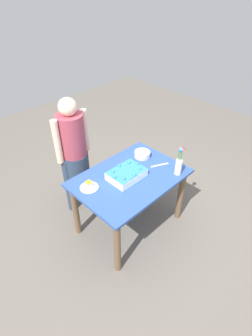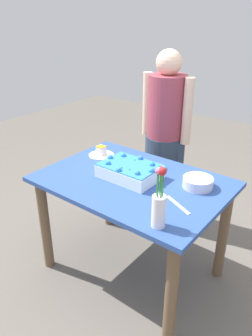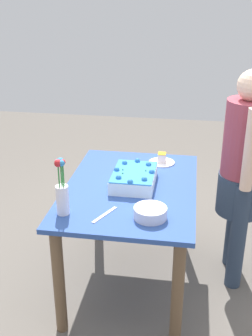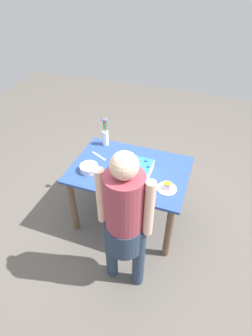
{
  "view_description": "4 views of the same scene",
  "coord_description": "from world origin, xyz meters",
  "px_view_note": "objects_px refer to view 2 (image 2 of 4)",
  "views": [
    {
      "loc": [
        1.57,
        1.52,
        2.52
      ],
      "look_at": [
        0.02,
        -0.04,
        0.86
      ],
      "focal_mm": 28.0,
      "sensor_mm": 36.0,
      "label": 1
    },
    {
      "loc": [
        -1.12,
        1.51,
        1.74
      ],
      "look_at": [
        0.08,
        -0.03,
        0.8
      ],
      "focal_mm": 35.0,
      "sensor_mm": 36.0,
      "label": 2
    },
    {
      "loc": [
        -2.42,
        -0.36,
        1.95
      ],
      "look_at": [
        0.04,
        0.04,
        0.86
      ],
      "focal_mm": 45.0,
      "sensor_mm": 36.0,
      "label": 3
    },
    {
      "loc": [
        0.67,
        -1.97,
        2.45
      ],
      "look_at": [
        -0.02,
        -0.06,
        0.8
      ],
      "focal_mm": 28.0,
      "sensor_mm": 36.0,
      "label": 4
    }
  ],
  "objects_px": {
    "serving_plate_with_slice": "(101,153)",
    "cake_knife": "(178,205)",
    "fruit_bowl": "(198,182)",
    "sheet_cake": "(130,171)",
    "person_standing": "(165,130)",
    "flower_vase": "(159,202)"
  },
  "relations": [
    {
      "from": "serving_plate_with_slice",
      "to": "cake_knife",
      "type": "height_order",
      "value": "serving_plate_with_slice"
    },
    {
      "from": "fruit_bowl",
      "to": "cake_knife",
      "type": "bearing_deg",
      "value": 92.39
    },
    {
      "from": "fruit_bowl",
      "to": "sheet_cake",
      "type": "bearing_deg",
      "value": 20.03
    },
    {
      "from": "person_standing",
      "to": "serving_plate_with_slice",
      "type": "bearing_deg",
      "value": -21.49
    },
    {
      "from": "fruit_bowl",
      "to": "person_standing",
      "type": "bearing_deg",
      "value": -43.52
    },
    {
      "from": "sheet_cake",
      "to": "fruit_bowl",
      "type": "xyz_separation_m",
      "value": [
        -0.41,
        -0.15,
        -0.02
      ]
    },
    {
      "from": "cake_knife",
      "to": "person_standing",
      "type": "distance_m",
      "value": 1.01
    },
    {
      "from": "person_standing",
      "to": "sheet_cake",
      "type": "bearing_deg",
      "value": 13.55
    },
    {
      "from": "serving_plate_with_slice",
      "to": "cake_knife",
      "type": "distance_m",
      "value": 0.85
    },
    {
      "from": "sheet_cake",
      "to": "flower_vase",
      "type": "bearing_deg",
      "value": 142.18
    },
    {
      "from": "serving_plate_with_slice",
      "to": "person_standing",
      "type": "relative_size",
      "value": 0.13
    },
    {
      "from": "flower_vase",
      "to": "cake_knife",
      "type": "bearing_deg",
      "value": -85.32
    },
    {
      "from": "cake_knife",
      "to": "flower_vase",
      "type": "relative_size",
      "value": 0.64
    },
    {
      "from": "cake_knife",
      "to": "fruit_bowl",
      "type": "distance_m",
      "value": 0.26
    },
    {
      "from": "fruit_bowl",
      "to": "flower_vase",
      "type": "bearing_deg",
      "value": 93.48
    },
    {
      "from": "sheet_cake",
      "to": "fruit_bowl",
      "type": "distance_m",
      "value": 0.44
    },
    {
      "from": "cake_knife",
      "to": "person_standing",
      "type": "height_order",
      "value": "person_standing"
    },
    {
      "from": "cake_knife",
      "to": "serving_plate_with_slice",
      "type": "bearing_deg",
      "value": -172.14
    },
    {
      "from": "serving_plate_with_slice",
      "to": "flower_vase",
      "type": "relative_size",
      "value": 0.56
    },
    {
      "from": "person_standing",
      "to": "cake_knife",
      "type": "bearing_deg",
      "value": 36.16
    },
    {
      "from": "flower_vase",
      "to": "fruit_bowl",
      "type": "bearing_deg",
      "value": -86.52
    },
    {
      "from": "serving_plate_with_slice",
      "to": "fruit_bowl",
      "type": "xyz_separation_m",
      "value": [
        -0.8,
        -0.0,
        0.01
      ]
    }
  ]
}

